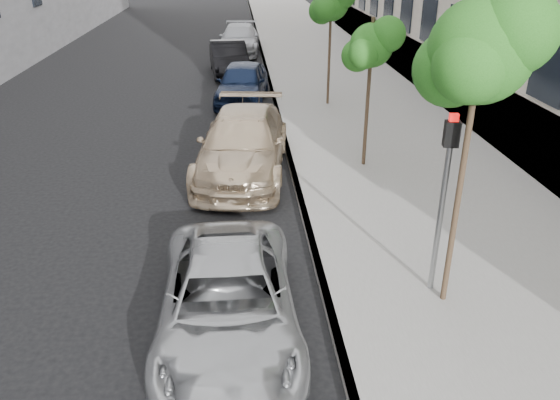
{
  "coord_description": "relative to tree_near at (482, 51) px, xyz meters",
  "views": [
    {
      "loc": [
        -0.28,
        -6.21,
        5.79
      ],
      "look_at": [
        0.43,
        2.89,
        1.5
      ],
      "focal_mm": 35.0,
      "sensor_mm": 36.0,
      "label": 1
    }
  ],
  "objects": [
    {
      "name": "sedan_blue",
      "position": [
        -3.33,
        13.91,
        -3.62
      ],
      "size": [
        2.46,
        4.84,
        1.58
      ],
      "primitive_type": "imported",
      "rotation": [
        0.0,
        0.0,
        -0.13
      ],
      "color": "black",
      "rests_on": "ground"
    },
    {
      "name": "suv",
      "position": [
        -3.43,
        6.5,
        -3.58
      ],
      "size": [
        2.98,
        5.91,
        1.65
      ],
      "primitive_type": "imported",
      "rotation": [
        0.0,
        0.0,
        -0.12
      ],
      "color": "tan",
      "rests_on": "ground"
    },
    {
      "name": "tree_far",
      "position": [
        -0.0,
        13.0,
        -0.55
      ],
      "size": [
        1.65,
        1.45,
        4.54
      ],
      "color": "#38281C",
      "rests_on": "sidewalk"
    },
    {
      "name": "tree_mid",
      "position": [
        -0.0,
        6.5,
        -0.99
      ],
      "size": [
        1.53,
        1.33,
        4.04
      ],
      "color": "#38281C",
      "rests_on": "sidewalk"
    },
    {
      "name": "sedan_rear",
      "position": [
        -3.33,
        24.86,
        -3.62
      ],
      "size": [
        2.59,
        5.59,
        1.58
      ],
      "primitive_type": "imported",
      "rotation": [
        0.0,
        0.0,
        -0.07
      ],
      "color": "#A4A7AC",
      "rests_on": "ground"
    },
    {
      "name": "sedan_black",
      "position": [
        -3.89,
        19.18,
        -3.63
      ],
      "size": [
        2.09,
        4.84,
        1.55
      ],
      "primitive_type": "imported",
      "rotation": [
        0.0,
        0.0,
        0.1
      ],
      "color": "black",
      "rests_on": "ground"
    },
    {
      "name": "tree_near",
      "position": [
        0.0,
        0.0,
        0.0
      ],
      "size": [
        1.84,
        1.64,
        5.18
      ],
      "color": "#38281C",
      "rests_on": "sidewalk"
    },
    {
      "name": "signal_pole",
      "position": [
        -0.14,
        0.34,
        -2.24
      ],
      "size": [
        0.26,
        0.21,
        3.25
      ],
      "rotation": [
        0.0,
        0.0,
        -0.14
      ],
      "color": "#939699",
      "rests_on": "sidewalk"
    },
    {
      "name": "curb",
      "position": [
        -2.05,
        22.5,
        -4.34
      ],
      "size": [
        0.15,
        72.0,
        0.14
      ],
      "primitive_type": "cube",
      "color": "#9E9B93",
      "rests_on": "ground"
    },
    {
      "name": "sidewalk",
      "position": [
        1.07,
        22.5,
        -4.34
      ],
      "size": [
        6.4,
        72.0,
        0.14
      ],
      "primitive_type": "cube",
      "color": "gray",
      "rests_on": "ground"
    },
    {
      "name": "ground",
      "position": [
        -3.23,
        -1.5,
        -4.41
      ],
      "size": [
        160.0,
        160.0,
        0.0
      ],
      "primitive_type": "plane",
      "color": "black",
      "rests_on": "ground"
    },
    {
      "name": "minivan",
      "position": [
        -3.78,
        -0.52,
        -3.75
      ],
      "size": [
        2.25,
        4.77,
        1.32
      ],
      "primitive_type": "imported",
      "rotation": [
        0.0,
        0.0,
        0.01
      ],
      "color": "#A1A3A5",
      "rests_on": "ground"
    }
  ]
}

